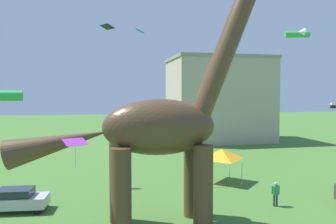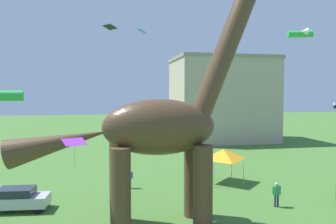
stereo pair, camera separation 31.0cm
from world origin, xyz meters
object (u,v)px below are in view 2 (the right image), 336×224
kite_mid_center (110,27)px  kite_mid_left (301,33)px  person_strolling_adult (277,192)px  kite_high_left (336,106)px  dinosaur_sculpture (158,127)px  kite_mid_right (142,31)px  kite_high_right (190,126)px  kite_trailing (74,142)px  festival_canopy_tent (223,154)px  parked_sedan_left (16,199)px  kite_far_left (4,96)px  person_photographer (129,176)px

kite_mid_center → kite_mid_left: (21.00, -4.30, -0.74)m
person_strolling_adult → kite_high_left: size_ratio=3.05×
dinosaur_sculpture → kite_mid_right: size_ratio=10.61×
kite_mid_center → kite_high_right: (9.61, 1.04, -11.44)m
kite_high_right → kite_trailing: kite_trailing is taller
kite_mid_left → kite_mid_right: 18.11m
festival_canopy_tent → kite_trailing: size_ratio=2.23×
person_strolling_adult → kite_trailing: size_ratio=1.23×
kite_high_right → parked_sedan_left: bearing=-136.9°
kite_mid_left → kite_high_left: size_ratio=4.89×
dinosaur_sculpture → parked_sedan_left: dinosaur_sculpture is taller
kite_high_right → festival_canopy_tent: bearing=-89.5°
dinosaur_sculpture → person_strolling_adult: bearing=-3.5°
kite_mid_center → kite_far_left: kite_mid_center is taller
dinosaur_sculpture → kite_mid_right: bearing=73.5°
kite_mid_left → kite_mid_right: size_ratio=1.79×
kite_mid_center → kite_mid_right: size_ratio=1.18×
person_strolling_adult → kite_trailing: bearing=-155.8°
person_photographer → kite_high_right: (8.34, 11.37, 3.04)m
person_strolling_adult → kite_far_left: 18.87m
parked_sedan_left → kite_far_left: kite_far_left is taller
festival_canopy_tent → kite_mid_right: kite_mid_right is taller
kite_trailing → kite_high_left: bearing=25.8°
person_photographer → person_strolling_adult: size_ratio=0.95×
parked_sedan_left → kite_trailing: (4.41, -6.58, 4.71)m
dinosaur_sculpture → parked_sedan_left: bearing=140.3°
kite_far_left → kite_high_left: 29.50m
kite_far_left → kite_high_left: (28.43, 7.84, -1.01)m
festival_canopy_tent → kite_far_left: size_ratio=1.40×
person_strolling_adult → festival_canopy_tent: size_ratio=0.55×
kite_mid_center → kite_high_left: (21.88, -9.12, -8.67)m
parked_sedan_left → kite_mid_right: bearing=47.4°
kite_mid_center → kite_trailing: (-2.27, -20.80, -9.96)m
festival_canopy_tent → kite_high_left: kite_high_left is taller
parked_sedan_left → kite_high_left: kite_high_left is taller
person_photographer → kite_mid_center: bearing=167.4°
kite_high_left → kite_trailing: bearing=-154.2°
kite_mid_right → kite_mid_center: bearing=117.7°
kite_far_left → kite_mid_center: bearing=68.9°
person_strolling_adult → kite_far_left: bearing=-171.9°
kite_mid_right → kite_high_left: (18.93, -3.51, -7.25)m
kite_high_right → kite_mid_right: (-6.67, -6.64, 10.03)m
kite_high_right → kite_far_left: bearing=-131.9°
parked_sedan_left → festival_canopy_tent: bearing=19.6°
festival_canopy_tent → kite_mid_center: size_ratio=1.72×
kite_trailing → kite_far_left: 6.20m
dinosaur_sculpture → kite_high_right: bearing=55.8°
person_strolling_adult → parked_sedan_left: bearing=179.3°
kite_far_left → kite_mid_right: 16.06m
person_photographer → kite_mid_center: 17.83m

